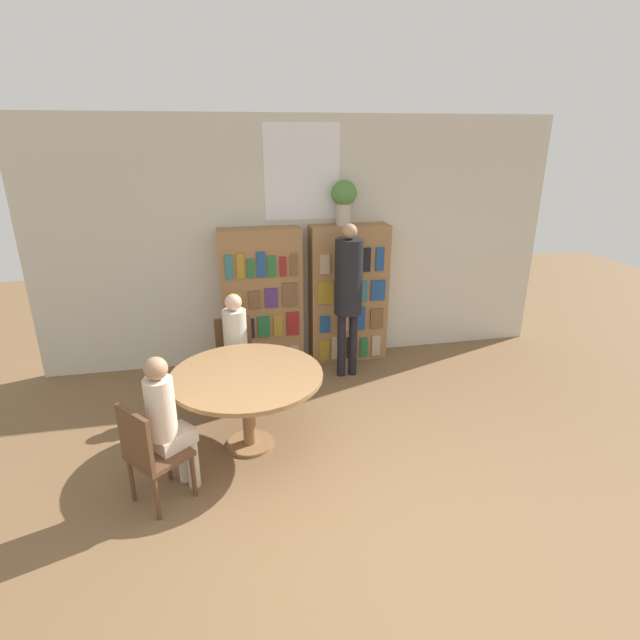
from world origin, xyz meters
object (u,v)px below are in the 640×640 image
at_px(flower_vase, 344,198).
at_px(reading_table, 247,384).
at_px(seated_reader_right, 168,420).
at_px(bookshelf_right, 348,294).
at_px(seated_reader_left, 236,344).
at_px(librarian_standing, 348,285).
at_px(bookshelf_left, 262,300).
at_px(chair_near_camera, 150,451).
at_px(chair_left_side, 235,354).

height_order(flower_vase, reading_table, flower_vase).
bearing_deg(flower_vase, seated_reader_right, -130.79).
xyz_separation_m(bookshelf_right, seated_reader_right, (-2.06, -2.29, -0.19)).
bearing_deg(seated_reader_left, librarian_standing, -166.52).
distance_m(bookshelf_left, seated_reader_left, 1.00).
distance_m(reading_table, librarian_standing, 1.85).
relative_size(bookshelf_right, chair_near_camera, 1.98).
distance_m(bookshelf_left, librarian_standing, 1.12).
bearing_deg(chair_left_side, chair_near_camera, 63.00).
bearing_deg(reading_table, librarian_standing, 44.54).
xyz_separation_m(reading_table, chair_near_camera, (-0.79, -0.66, -0.16)).
xyz_separation_m(chair_near_camera, chair_left_side, (0.73, 1.68, 0.00)).
xyz_separation_m(chair_left_side, seated_reader_left, (0.01, -0.18, 0.20)).
height_order(bookshelf_left, chair_left_side, bookshelf_left).
bearing_deg(chair_near_camera, chair_left_side, 117.00).
distance_m(bookshelf_left, reading_table, 1.79).
xyz_separation_m(flower_vase, chair_left_side, (-1.39, -0.73, -1.57)).
bearing_deg(bookshelf_right, bookshelf_left, -180.00).
relative_size(flower_vase, librarian_standing, 0.29).
relative_size(bookshelf_left, flower_vase, 3.30).
height_order(flower_vase, librarian_standing, flower_vase).
bearing_deg(seated_reader_right, seated_reader_left, 117.08).
distance_m(bookshelf_right, chair_left_side, 1.68).
bearing_deg(chair_near_camera, seated_reader_left, 114.16).
bearing_deg(seated_reader_right, bookshelf_left, 117.62).
bearing_deg(reading_table, seated_reader_left, 93.58).
bearing_deg(reading_table, chair_left_side, 93.58).
height_order(reading_table, seated_reader_right, seated_reader_right).
xyz_separation_m(bookshelf_left, seated_reader_left, (-0.37, -0.91, -0.18)).
relative_size(flower_vase, chair_left_side, 0.60).
distance_m(seated_reader_right, librarian_standing, 2.66).
relative_size(reading_table, librarian_standing, 0.75).
distance_m(chair_left_side, seated_reader_right, 1.68).
xyz_separation_m(seated_reader_right, librarian_standing, (1.92, 1.79, 0.46)).
height_order(bookshelf_left, chair_near_camera, bookshelf_left).
bearing_deg(bookshelf_left, chair_near_camera, -114.67).
relative_size(chair_left_side, seated_reader_right, 0.72).
relative_size(flower_vase, seated_reader_left, 0.43).
relative_size(chair_near_camera, seated_reader_right, 0.72).
relative_size(chair_near_camera, librarian_standing, 0.48).
bearing_deg(flower_vase, bookshelf_right, -3.42).
bearing_deg(librarian_standing, flower_vase, 83.39).
bearing_deg(seated_reader_right, bookshelf_right, 98.48).
relative_size(bookshelf_right, librarian_standing, 0.94).
relative_size(reading_table, seated_reader_left, 1.12).
bearing_deg(chair_left_side, librarian_standing, -174.05).
xyz_separation_m(bookshelf_left, flower_vase, (1.02, 0.00, 1.20)).
distance_m(bookshelf_left, chair_left_side, 0.90).
bearing_deg(librarian_standing, seated_reader_left, -162.94).
bearing_deg(seated_reader_right, chair_near_camera, -90.00).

